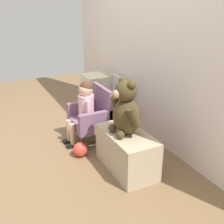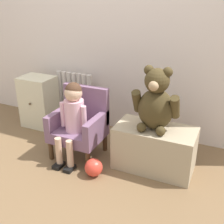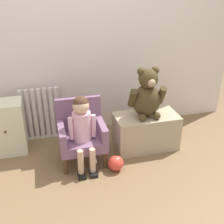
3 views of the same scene
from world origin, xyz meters
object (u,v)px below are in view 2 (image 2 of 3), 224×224
child_armchair (80,123)px  large_teddy_bear (156,103)px  small_dresser (39,102)px  child_figure (73,112)px  radiator (75,99)px  low_bench (154,148)px  toy_ball (94,167)px

child_armchair → large_teddy_bear: large_teddy_bear is taller
small_dresser → child_figure: size_ratio=0.79×
radiator → large_teddy_bear: bearing=-24.8°
low_bench → child_figure: bearing=-167.9°
child_figure → large_teddy_bear: (0.67, 0.14, 0.14)m
radiator → small_dresser: 0.39m
small_dresser → low_bench: (1.39, -0.28, -0.09)m
child_figure → toy_ball: 0.50m
child_armchair → toy_ball: (0.27, -0.27, -0.22)m
toy_ball → small_dresser: bearing=148.9°
low_bench → toy_ball: (-0.41, -0.31, -0.11)m
child_armchair → child_figure: size_ratio=0.87×
child_armchair → toy_ball: 0.45m
radiator → child_figure: size_ratio=0.84×
large_teddy_bear → toy_ball: 0.73m
toy_ball → child_armchair: bearing=135.3°
large_teddy_bear → child_armchair: bearing=-177.4°
large_teddy_bear → toy_ball: large_teddy_bear is taller
low_bench → large_teddy_bear: 0.41m
large_teddy_bear → low_bench: bearing=39.7°
radiator → low_bench: bearing=-24.1°
small_dresser → large_teddy_bear: size_ratio=1.08×
child_armchair → radiator: bearing=125.5°
radiator → toy_ball: size_ratio=3.99×
child_figure → small_dresser: bearing=148.9°
toy_ball → low_bench: bearing=37.2°
small_dresser → child_figure: 0.84m
large_teddy_bear → small_dresser: bearing=168.2°
toy_ball → large_teddy_bear: bearing=37.1°
small_dresser → low_bench: small_dresser is taller
radiator → child_figure: 0.73m
child_armchair → toy_ball: child_armchair is taller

